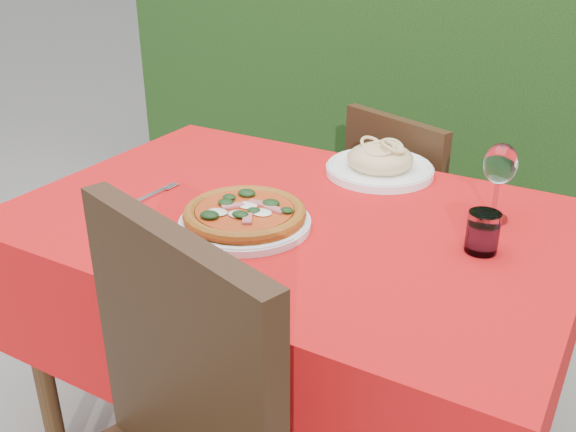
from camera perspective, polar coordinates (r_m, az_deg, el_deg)
The scene contains 8 objects.
hedge at distance 2.83m, azimuth 16.71°, elevation 14.98°, with size 3.20×0.55×1.78m.
dining_table at distance 1.55m, azimuth 0.29°, elevation -4.89°, with size 1.26×0.86×0.75m.
chair_far at distance 2.11m, azimuth 10.62°, elevation -0.30°, with size 0.49×0.49×0.84m.
pizza_plate at distance 1.41m, azimuth -3.86°, elevation -0.03°, with size 0.34×0.34×0.05m.
pasta_plate at distance 1.72m, azimuth 8.18°, elevation 4.65°, with size 0.28×0.28×0.08m.
water_glass at distance 1.36m, azimuth 16.90°, elevation -1.57°, with size 0.07×0.07×0.09m.
wine_glass at distance 1.48m, azimuth 18.33°, elevation 4.14°, with size 0.07×0.07×0.18m.
fork at distance 1.60m, azimuth -12.42°, elevation 1.65°, with size 0.02×0.19×0.00m, color #AEAEB5.
Camera 1 is at (0.67, -1.16, 1.38)m, focal length 40.00 mm.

